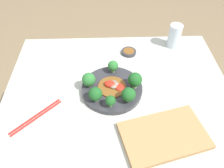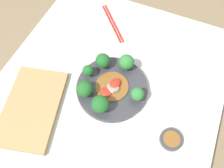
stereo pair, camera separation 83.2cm
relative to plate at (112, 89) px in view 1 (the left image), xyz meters
The scene contains 14 objects.
ground_plane 0.74m from the plate, 146.06° to the left, with size 8.00×8.00×0.00m, color #7F6B4C.
table 0.38m from the plate, 146.06° to the left, with size 0.97×0.81×0.73m.
plate is the anchor object (origin of this frame).
broccoli_north 0.11m from the plate, 84.51° to the left, with size 0.04×0.04×0.05m.
broccoli_south 0.11m from the plate, 94.63° to the right, with size 0.05×0.05×0.06m.
broccoli_west 0.11m from the plate, behind, with size 0.06×0.06×0.07m.
broccoli_east 0.11m from the plate, ahead, with size 0.06×0.06×0.06m.
broccoli_northeast 0.10m from the plate, 44.36° to the left, with size 0.05×0.05×0.06m.
broccoli_northwest 0.11m from the plate, 130.11° to the left, with size 0.06×0.06×0.06m.
stirfry_center 0.02m from the plate, 147.80° to the right, with size 0.12×0.12×0.02m.
drinking_glass 0.45m from the plate, 137.08° to the right, with size 0.06×0.06×0.12m.
chopsticks 0.32m from the plate, 22.87° to the left, with size 0.18×0.17×0.01m.
sauce_dish 0.27m from the plate, 110.57° to the right, with size 0.07×0.07×0.02m.
cutting_board 0.29m from the plate, 128.13° to the left, with size 0.33×0.25×0.02m.
Camera 1 is at (0.05, 0.59, 1.44)m, focal length 35.00 mm.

